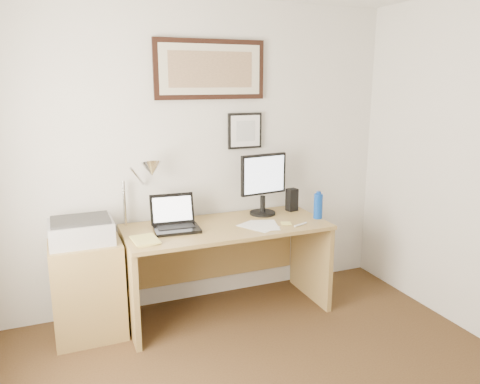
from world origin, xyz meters
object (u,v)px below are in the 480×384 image
water_bottle (318,206)px  book (133,242)px  desk (223,250)px  lcd_monitor (263,181)px  printer (81,231)px  laptop (175,222)px  side_cabinet (88,290)px

water_bottle → book: size_ratio=0.87×
desk → lcd_monitor: bearing=12.0°
book → printer: 0.40m
water_bottle → printer: 1.86m
water_bottle → desk: (-0.77, 0.19, -0.34)m
book → laptop: (0.36, 0.20, 0.05)m
water_bottle → laptop: size_ratio=0.58×
side_cabinet → lcd_monitor: size_ratio=1.40×
printer → laptop: bearing=-0.7°
laptop → lcd_monitor: lcd_monitor is taller
book → lcd_monitor: (1.15, 0.32, 0.28)m
laptop → desk: bearing=4.2°
water_bottle → printer: size_ratio=0.47×
laptop → printer: size_ratio=0.81×
laptop → water_bottle: bearing=-7.7°
desk → lcd_monitor: (0.40, 0.08, 0.53)m
side_cabinet → book: 0.54m
printer → lcd_monitor: bearing=4.0°
water_bottle → book: water_bottle is taller
side_cabinet → desk: bearing=1.9°
book → printer: bearing=147.1°
side_cabinet → book: bearing=-32.3°
book → lcd_monitor: 1.23m
book → laptop: laptop is taller
side_cabinet → desk: size_ratio=0.46×
book → lcd_monitor: size_ratio=0.46×
water_bottle → lcd_monitor: lcd_monitor is taller
desk → water_bottle: bearing=-13.7°
side_cabinet → water_bottle: 1.91m
book → laptop: 0.42m
water_bottle → printer: (-1.86, 0.17, -0.04)m
side_cabinet → book: (0.31, -0.20, 0.39)m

